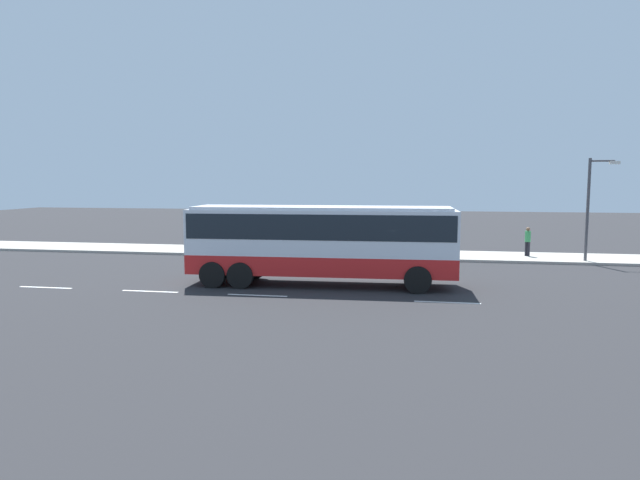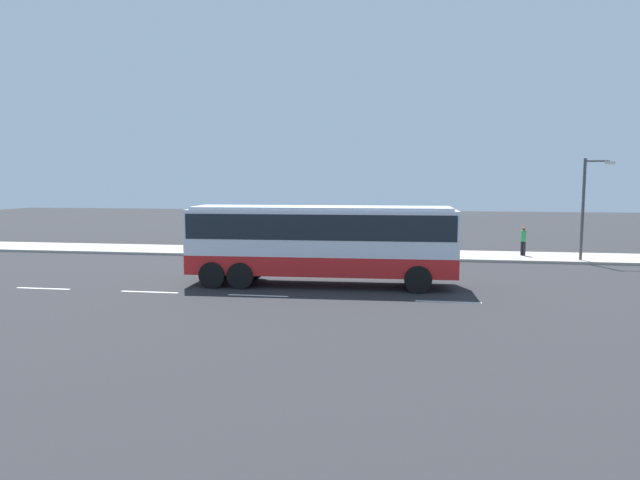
# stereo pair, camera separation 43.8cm
# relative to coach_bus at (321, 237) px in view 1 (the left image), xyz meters

# --- Properties ---
(ground_plane) EXTENTS (120.00, 120.00, 0.00)m
(ground_plane) POSITION_rel_coach_bus_xyz_m (1.92, 0.11, -2.10)
(ground_plane) COLOR #28282B
(sidewalk_curb) EXTENTS (80.00, 4.00, 0.15)m
(sidewalk_curb) POSITION_rel_coach_bus_xyz_m (1.92, 10.03, -2.02)
(sidewalk_curb) COLOR #A8A399
(sidewalk_curb) RESTS_ON ground_plane
(lane_centreline) EXTENTS (34.10, 0.16, 0.01)m
(lane_centreline) POSITION_rel_coach_bus_xyz_m (-3.00, -2.51, -2.09)
(lane_centreline) COLOR white
(lane_centreline) RESTS_ON ground_plane
(coach_bus) EXTENTS (11.34, 2.98, 3.38)m
(coach_bus) POSITION_rel_coach_bus_xyz_m (0.00, 0.00, 0.00)
(coach_bus) COLOR red
(coach_bus) RESTS_ON ground_plane
(pedestrian_near_curb) EXTENTS (0.32, 0.32, 1.66)m
(pedestrian_near_curb) POSITION_rel_coach_bus_xyz_m (10.23, 10.17, -0.99)
(pedestrian_near_curb) COLOR black
(pedestrian_near_curb) RESTS_ON sidewalk_curb
(street_lamp) EXTENTS (1.55, 0.24, 5.50)m
(street_lamp) POSITION_rel_coach_bus_xyz_m (13.15, 8.76, 1.27)
(street_lamp) COLOR #47474C
(street_lamp) RESTS_ON sidewalk_curb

